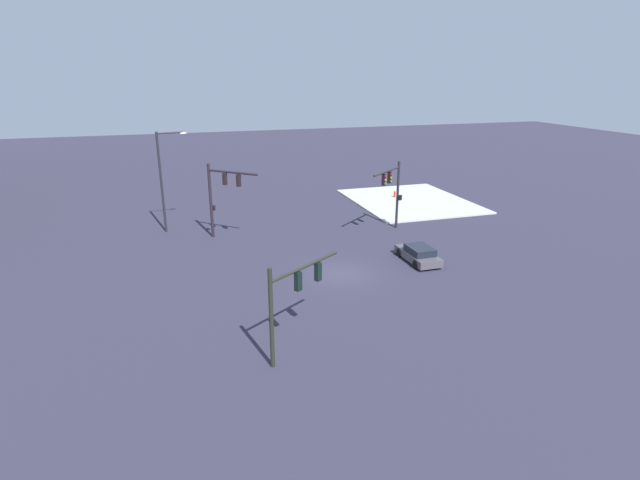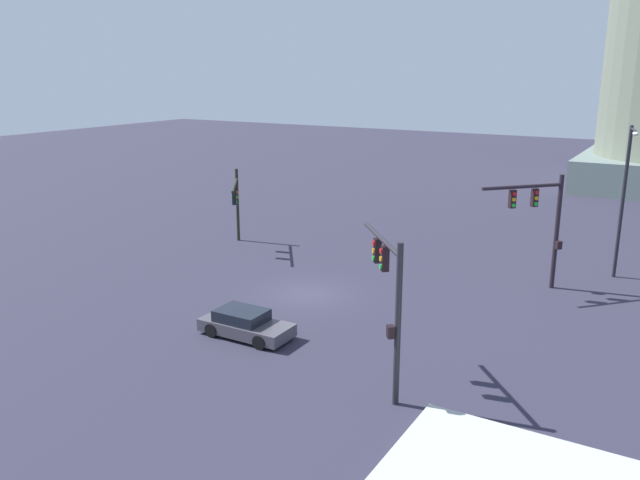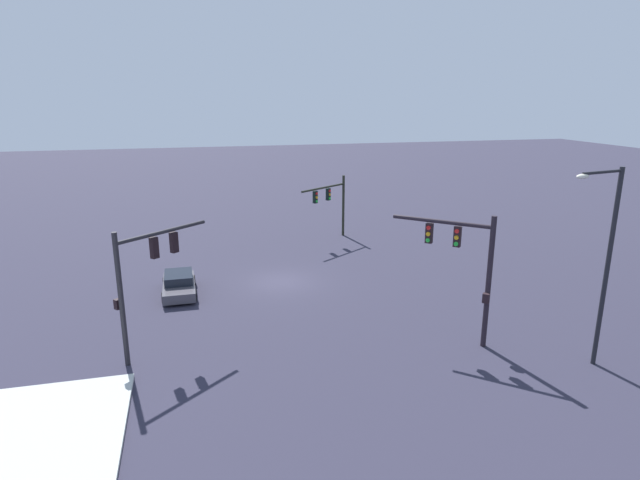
% 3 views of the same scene
% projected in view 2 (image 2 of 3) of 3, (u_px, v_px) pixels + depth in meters
% --- Properties ---
extents(ground_plane, '(181.32, 181.32, 0.00)m').
position_uv_depth(ground_plane, '(308.00, 294.00, 34.46)').
color(ground_plane, '#2D2B3C').
extents(traffic_signal_near_corner, '(3.64, 3.62, 6.26)m').
position_uv_depth(traffic_signal_near_corner, '(542.00, 216.00, 34.09)').
color(traffic_signal_near_corner, black).
rests_on(traffic_signal_near_corner, ground).
extents(traffic_signal_opposite_side, '(3.02, 4.26, 5.04)m').
position_uv_depth(traffic_signal_opposite_side, '(236.00, 197.00, 42.89)').
color(traffic_signal_opposite_side, black).
rests_on(traffic_signal_opposite_side, ground).
extents(traffic_signal_cross_street, '(3.29, 4.08, 5.99)m').
position_uv_depth(traffic_signal_cross_street, '(389.00, 287.00, 23.23)').
color(traffic_signal_cross_street, black).
rests_on(traffic_signal_cross_street, ground).
extents(streetlamp_curved_arm, '(0.70, 2.58, 8.65)m').
position_uv_depth(streetlamp_curved_arm, '(624.00, 192.00, 35.75)').
color(streetlamp_curved_arm, black).
rests_on(streetlamp_curved_arm, ground).
extents(sedan_car_approaching, '(4.22, 1.93, 1.21)m').
position_uv_depth(sedan_car_approaching, '(245.00, 324.00, 28.88)').
color(sedan_car_approaching, '#49464E').
rests_on(sedan_car_approaching, ground).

